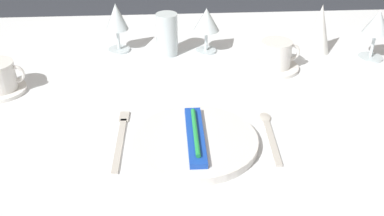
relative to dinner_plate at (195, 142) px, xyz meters
name	(u,v)px	position (x,y,z in m)	size (l,w,h in m)	color
dining_table	(195,114)	(0.02, 0.25, -0.09)	(1.80, 1.11, 0.74)	white
dinner_plate	(195,142)	(0.00, 0.00, 0.00)	(0.27, 0.27, 0.02)	white
toothbrush_package	(195,135)	(0.00, 0.00, 0.02)	(0.04, 0.21, 0.02)	blue
fork_outer	(121,137)	(-0.16, 0.04, -0.01)	(0.02, 0.23, 0.00)	beige
spoon_soup	(269,131)	(0.17, 0.04, -0.01)	(0.03, 0.20, 0.01)	beige
saucer_left	(275,67)	(0.25, 0.35, 0.00)	(0.13, 0.13, 0.01)	white
coffee_cup_left	(277,54)	(0.25, 0.35, 0.04)	(0.11, 0.08, 0.07)	white
saucer_right	(1,90)	(-0.48, 0.26, 0.00)	(0.13, 0.13, 0.01)	white
wine_glass_centre	(206,21)	(0.06, 0.47, 0.09)	(0.08, 0.08, 0.14)	silver
wine_glass_left	(377,25)	(0.54, 0.40, 0.10)	(0.08, 0.08, 0.15)	silver
wine_glass_right	(117,19)	(-0.20, 0.50, 0.09)	(0.07, 0.07, 0.15)	silver
drink_tumbler	(167,37)	(-0.05, 0.46, 0.05)	(0.06, 0.06, 0.12)	silver
napkin_folded	(320,29)	(0.40, 0.45, 0.06)	(0.07, 0.07, 0.15)	white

